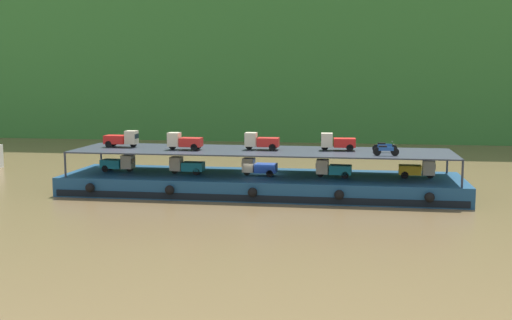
{
  "coord_description": "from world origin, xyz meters",
  "views": [
    {
      "loc": [
        7.05,
        -48.24,
        9.18
      ],
      "look_at": [
        -0.39,
        0.0,
        2.7
      ],
      "focal_mm": 43.16,
      "sensor_mm": 36.0,
      "label": 1
    }
  ],
  "objects_px": {
    "mini_truck_lower_aft": "(186,166)",
    "mini_truck_lower_bow": "(417,169)",
    "mini_truck_lower_mid": "(259,167)",
    "mini_truck_lower_stern": "(118,163)",
    "cargo_barge": "(261,184)",
    "mini_truck_upper_fore": "(261,141)",
    "mini_truck_upper_bow": "(337,142)",
    "mini_truck_upper_mid": "(184,141)",
    "mini_truck_upper_stern": "(122,139)",
    "motorcycle_upper_centre": "(384,147)",
    "motorcycle_upper_port": "(386,150)",
    "mini_truck_lower_fore": "(333,169)"
  },
  "relations": [
    {
      "from": "mini_truck_upper_stern",
      "to": "motorcycle_upper_port",
      "type": "xyz_separation_m",
      "value": [
        21.45,
        -2.61,
        -0.26
      ]
    },
    {
      "from": "mini_truck_lower_aft",
      "to": "mini_truck_upper_stern",
      "type": "height_order",
      "value": "mini_truck_upper_stern"
    },
    {
      "from": "mini_truck_lower_stern",
      "to": "mini_truck_upper_stern",
      "type": "bearing_deg",
      "value": 60.92
    },
    {
      "from": "mini_truck_lower_stern",
      "to": "mini_truck_upper_bow",
      "type": "xyz_separation_m",
      "value": [
        18.03,
        0.65,
        2.0
      ]
    },
    {
      "from": "mini_truck_upper_fore",
      "to": "mini_truck_upper_bow",
      "type": "distance_m",
      "value": 6.06
    },
    {
      "from": "mini_truck_lower_aft",
      "to": "mini_truck_lower_fore",
      "type": "bearing_deg",
      "value": 0.31
    },
    {
      "from": "cargo_barge",
      "to": "motorcycle_upper_port",
      "type": "xyz_separation_m",
      "value": [
        9.66,
        -2.12,
        3.18
      ]
    },
    {
      "from": "mini_truck_lower_stern",
      "to": "mini_truck_lower_mid",
      "type": "xyz_separation_m",
      "value": [
        11.9,
        -0.48,
        0.0
      ]
    },
    {
      "from": "cargo_barge",
      "to": "mini_truck_lower_stern",
      "type": "distance_m",
      "value": 12.08
    },
    {
      "from": "mini_truck_upper_fore",
      "to": "motorcycle_upper_port",
      "type": "bearing_deg",
      "value": -13.87
    },
    {
      "from": "mini_truck_upper_mid",
      "to": "mini_truck_lower_fore",
      "type": "bearing_deg",
      "value": 1.64
    },
    {
      "from": "cargo_barge",
      "to": "mini_truck_lower_mid",
      "type": "relative_size",
      "value": 11.37
    },
    {
      "from": "mini_truck_lower_stern",
      "to": "mini_truck_upper_mid",
      "type": "relative_size",
      "value": 1.01
    },
    {
      "from": "mini_truck_lower_aft",
      "to": "mini_truck_upper_mid",
      "type": "bearing_deg",
      "value": -104.06
    },
    {
      "from": "mini_truck_lower_stern",
      "to": "mini_truck_upper_fore",
      "type": "distance_m",
      "value": 12.16
    },
    {
      "from": "mini_truck_lower_aft",
      "to": "mini_truck_lower_bow",
      "type": "bearing_deg",
      "value": 2.46
    },
    {
      "from": "mini_truck_lower_fore",
      "to": "mini_truck_upper_fore",
      "type": "distance_m",
      "value": 6.13
    },
    {
      "from": "mini_truck_lower_bow",
      "to": "motorcycle_upper_centre",
      "type": "relative_size",
      "value": 1.46
    },
    {
      "from": "mini_truck_upper_bow",
      "to": "cargo_barge",
      "type": "bearing_deg",
      "value": -172.8
    },
    {
      "from": "mini_truck_lower_stern",
      "to": "motorcycle_upper_port",
      "type": "distance_m",
      "value": 21.84
    },
    {
      "from": "mini_truck_upper_stern",
      "to": "mini_truck_upper_mid",
      "type": "bearing_deg",
      "value": -11.58
    },
    {
      "from": "mini_truck_lower_mid",
      "to": "motorcycle_upper_centre",
      "type": "bearing_deg",
      "value": 2.34
    },
    {
      "from": "mini_truck_lower_aft",
      "to": "mini_truck_upper_mid",
      "type": "xyz_separation_m",
      "value": [
        -0.07,
        -0.28,
        2.0
      ]
    },
    {
      "from": "mini_truck_lower_mid",
      "to": "mini_truck_upper_bow",
      "type": "relative_size",
      "value": 1.0
    },
    {
      "from": "mini_truck_lower_fore",
      "to": "mini_truck_upper_fore",
      "type": "bearing_deg",
      "value": 174.05
    },
    {
      "from": "mini_truck_upper_bow",
      "to": "mini_truck_lower_aft",
      "type": "bearing_deg",
      "value": -174.5
    },
    {
      "from": "mini_truck_lower_fore",
      "to": "mini_truck_upper_bow",
      "type": "bearing_deg",
      "value": 76.29
    },
    {
      "from": "mini_truck_lower_bow",
      "to": "mini_truck_upper_fore",
      "type": "xyz_separation_m",
      "value": [
        -12.25,
        -0.12,
        2.0
      ]
    },
    {
      "from": "mini_truck_lower_aft",
      "to": "mini_truck_upper_bow",
      "type": "xyz_separation_m",
      "value": [
        12.07,
        1.16,
        2.0
      ]
    },
    {
      "from": "mini_truck_lower_stern",
      "to": "mini_truck_upper_fore",
      "type": "height_order",
      "value": "mini_truck_upper_fore"
    },
    {
      "from": "mini_truck_lower_aft",
      "to": "motorcycle_upper_port",
      "type": "xyz_separation_m",
      "value": [
        15.69,
        -1.72,
        1.74
      ]
    },
    {
      "from": "mini_truck_upper_stern",
      "to": "mini_truck_upper_mid",
      "type": "relative_size",
      "value": 0.99
    },
    {
      "from": "mini_truck_lower_aft",
      "to": "mini_truck_upper_stern",
      "type": "relative_size",
      "value": 1.0
    },
    {
      "from": "mini_truck_lower_fore",
      "to": "mini_truck_lower_mid",
      "type": "bearing_deg",
      "value": -179.66
    },
    {
      "from": "mini_truck_lower_bow",
      "to": "mini_truck_upper_fore",
      "type": "relative_size",
      "value": 1.01
    },
    {
      "from": "mini_truck_lower_mid",
      "to": "mini_truck_lower_stern",
      "type": "bearing_deg",
      "value": 177.68
    },
    {
      "from": "mini_truck_lower_stern",
      "to": "mini_truck_lower_bow",
      "type": "bearing_deg",
      "value": 0.65
    },
    {
      "from": "cargo_barge",
      "to": "motorcycle_upper_centre",
      "type": "bearing_deg",
      "value": 0.18
    },
    {
      "from": "mini_truck_lower_mid",
      "to": "motorcycle_upper_port",
      "type": "distance_m",
      "value": 10.06
    },
    {
      "from": "mini_truck_upper_stern",
      "to": "mini_truck_upper_bow",
      "type": "height_order",
      "value": "same"
    },
    {
      "from": "mini_truck_lower_stern",
      "to": "motorcycle_upper_centre",
      "type": "distance_m",
      "value": 21.74
    },
    {
      "from": "cargo_barge",
      "to": "mini_truck_lower_bow",
      "type": "bearing_deg",
      "value": 1.81
    },
    {
      "from": "mini_truck_lower_mid",
      "to": "mini_truck_upper_stern",
      "type": "relative_size",
      "value": 1.01
    },
    {
      "from": "mini_truck_lower_stern",
      "to": "mini_truck_upper_bow",
      "type": "height_order",
      "value": "mini_truck_upper_bow"
    },
    {
      "from": "cargo_barge",
      "to": "mini_truck_upper_fore",
      "type": "height_order",
      "value": "mini_truck_upper_fore"
    },
    {
      "from": "mini_truck_lower_mid",
      "to": "mini_truck_lower_fore",
      "type": "relative_size",
      "value": 1.0
    },
    {
      "from": "mini_truck_upper_mid",
      "to": "mini_truck_lower_aft",
      "type": "bearing_deg",
      "value": 75.94
    },
    {
      "from": "mini_truck_lower_mid",
      "to": "mini_truck_upper_bow",
      "type": "distance_m",
      "value": 6.55
    },
    {
      "from": "mini_truck_upper_stern",
      "to": "mini_truck_upper_bow",
      "type": "xyz_separation_m",
      "value": [
        17.82,
        0.27,
        0.0
      ]
    },
    {
      "from": "mini_truck_lower_mid",
      "to": "motorcycle_upper_centre",
      "type": "relative_size",
      "value": 1.47
    }
  ]
}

